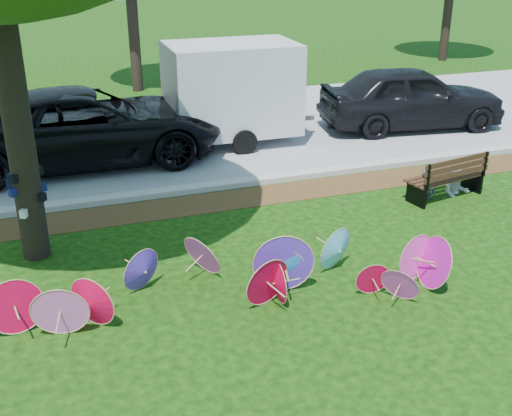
% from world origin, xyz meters
% --- Properties ---
extents(ground, '(90.00, 90.00, 0.00)m').
position_xyz_m(ground, '(0.00, 0.00, 0.00)').
color(ground, black).
rests_on(ground, ground).
extents(mulch_strip, '(90.00, 1.00, 0.01)m').
position_xyz_m(mulch_strip, '(0.00, 4.50, 0.01)').
color(mulch_strip, '#472D16').
rests_on(mulch_strip, ground).
extents(curb, '(90.00, 0.30, 0.12)m').
position_xyz_m(curb, '(0.00, 5.20, 0.06)').
color(curb, '#B7B5AD').
rests_on(curb, ground).
extents(street, '(90.00, 8.00, 0.01)m').
position_xyz_m(street, '(0.00, 9.35, 0.01)').
color(street, gray).
rests_on(street, ground).
extents(parasol_pile, '(6.65, 2.45, 0.95)m').
position_xyz_m(parasol_pile, '(0.06, 0.85, 0.38)').
color(parasol_pile, '#68CCFE').
rests_on(parasol_pile, ground).
extents(black_van, '(6.20, 2.91, 1.72)m').
position_xyz_m(black_van, '(-1.60, 7.79, 0.86)').
color(black_van, black).
rests_on(black_van, ground).
extents(dark_pickup, '(5.18, 2.66, 1.69)m').
position_xyz_m(dark_pickup, '(6.99, 7.81, 0.84)').
color(dark_pickup, black).
rests_on(dark_pickup, ground).
extents(cargo_trailer, '(3.16, 2.03, 2.79)m').
position_xyz_m(cargo_trailer, '(2.03, 8.15, 1.40)').
color(cargo_trailer, silver).
rests_on(cargo_trailer, ground).
extents(park_bench, '(1.82, 0.97, 0.90)m').
position_xyz_m(park_bench, '(4.97, 3.25, 0.45)').
color(park_bench, black).
rests_on(park_bench, ground).
extents(person_left, '(0.44, 0.30, 1.18)m').
position_xyz_m(person_left, '(4.62, 3.30, 0.59)').
color(person_left, '#3C4252').
rests_on(person_left, ground).
extents(person_right, '(0.67, 0.60, 1.13)m').
position_xyz_m(person_right, '(5.32, 3.30, 0.57)').
color(person_right, silver).
rests_on(person_right, ground).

